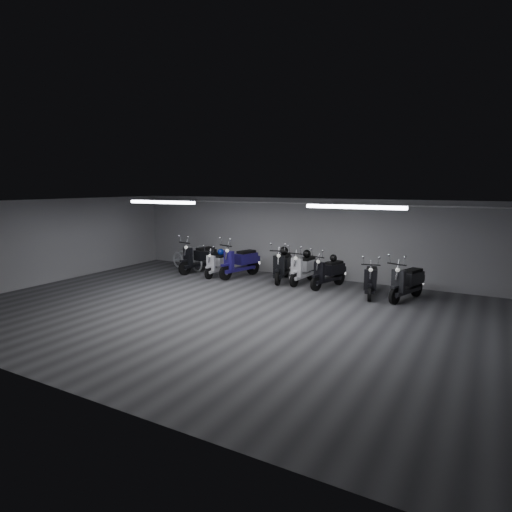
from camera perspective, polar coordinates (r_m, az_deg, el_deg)
The scene contains 21 objects.
floor at distance 11.33m, azimuth -3.83°, elevation -7.31°, with size 14.00×10.00×0.01m, color #38383A.
ceiling at distance 10.86m, azimuth -4.00°, elevation 7.04°, with size 14.00×10.00×0.01m, color slate.
back_wall at distance 15.40m, azimuth 6.30°, elevation 2.46°, with size 14.00×0.01×2.80m, color #949496.
front_wall at distance 7.43m, azimuth -25.58°, elevation -5.96°, with size 14.00×0.01×2.80m, color #949496.
left_wall at distance 15.91m, azimuth -25.58°, elevation 1.82°, with size 0.01×10.00×2.80m, color #949496.
fluor_strip_left at distance 13.48m, azimuth -12.45°, elevation 7.03°, with size 2.40×0.18×0.08m, color white.
fluor_strip_right at distance 10.51m, azimuth 13.03°, elevation 6.39°, with size 2.40×0.18×0.08m, color white.
conduit at distance 15.22m, azimuth 6.26°, elevation 6.99°, with size 0.05×0.05×13.60m, color white.
scooter_1 at distance 16.15m, azimuth -7.67°, elevation 0.40°, with size 0.66×1.99×1.48m, color black, non-canonical shape.
scooter_2 at distance 15.41m, azimuth -5.17°, elevation -0.53°, with size 0.54×1.61×1.20m, color silver, non-canonical shape.
scooter_4 at distance 15.16m, azimuth -2.21°, elevation -0.08°, with size 0.67×2.01×1.50m, color navy, non-canonical shape.
scooter_5 at distance 14.56m, azimuth 3.53°, elevation -0.66°, with size 0.63×1.90×1.41m, color black, non-canonical shape.
scooter_6 at distance 14.31m, azimuth 6.31°, elevation -1.00°, with size 0.61×1.82×1.35m, color silver, non-canonical shape.
scooter_7 at distance 13.80m, azimuth 9.62°, elevation -1.51°, with size 0.60×1.79×1.33m, color black, non-canonical shape.
scooter_8 at distance 13.02m, azimuth 15.10°, elevation -2.43°, with size 0.58×1.75×1.30m, color black, non-canonical shape.
scooter_9 at distance 12.86m, azimuth 19.49°, elevation -2.58°, with size 0.63×1.88×1.40m, color black, non-canonical shape.
bicycle at distance 16.76m, azimuth -9.16°, elevation 0.22°, with size 0.66×1.87×1.21m, color silver.
helmet_0 at distance 14.48m, azimuth 6.80°, elevation 0.31°, with size 0.27×0.27×0.27m, color black.
helmet_1 at distance 14.77m, azimuth 3.77°, elevation 0.72°, with size 0.29×0.29×0.29m, color black.
helmet_2 at distance 15.55m, azimuth -4.72°, elevation 0.55°, with size 0.24×0.24×0.24m, color navy.
helmet_3 at distance 13.95m, azimuth 10.28°, elevation -0.26°, with size 0.24×0.24×0.24m, color black.
Camera 1 is at (5.93, -9.08, 3.25)m, focal length 29.99 mm.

